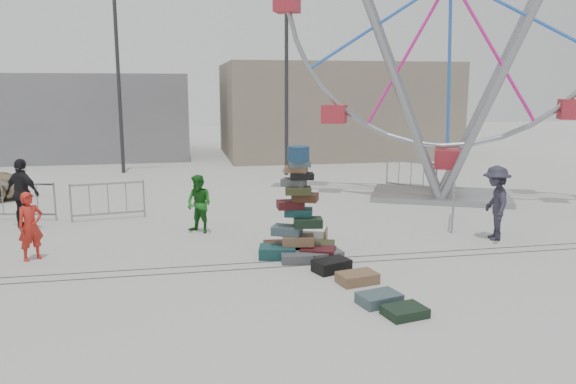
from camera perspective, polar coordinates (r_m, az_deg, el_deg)
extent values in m
plane|color=#9E9E99|center=(11.37, -2.56, -8.71)|extent=(90.00, 90.00, 0.00)
cube|color=#47443F|center=(11.94, -3.00, -7.75)|extent=(40.00, 0.04, 0.01)
cube|color=#47443F|center=(12.31, -3.26, -7.17)|extent=(40.00, 0.04, 0.01)
cube|color=gray|center=(31.82, 4.58, 8.34)|extent=(12.00, 8.00, 5.00)
cube|color=gray|center=(32.95, -18.98, 7.35)|extent=(10.00, 8.00, 4.40)
cylinder|color=#2D2D30|center=(24.06, -0.16, 11.21)|extent=(0.16, 0.16, 8.00)
cylinder|color=#2D2D30|center=(25.73, -16.83, 10.72)|extent=(0.16, 0.16, 8.00)
cube|color=#164244|center=(12.62, -1.09, -6.10)|extent=(0.91, 0.71, 0.26)
cube|color=#441215|center=(12.58, 3.07, -6.22)|extent=(0.90, 0.78, 0.24)
cube|color=#3F2314|center=(13.11, -0.89, -5.55)|extent=(0.73, 0.52, 0.22)
cube|color=#33361B|center=(13.06, 3.11, -5.58)|extent=(0.85, 0.72, 0.24)
cube|color=#4F5256|center=(12.31, 0.91, -6.68)|extent=(0.73, 0.54, 0.20)
cube|color=black|center=(13.27, 1.15, -5.34)|extent=(0.79, 0.67, 0.22)
cube|color=brown|center=(12.67, 1.03, -4.89)|extent=(0.78, 0.60, 0.22)
cube|color=#3F535B|center=(12.65, -0.11, -3.91)|extent=(0.78, 0.68, 0.20)
cube|color=black|center=(12.53, 2.05, -3.11)|extent=(0.68, 0.51, 0.20)
cube|color=#164244|center=(12.66, 1.07, -2.06)|extent=(0.70, 0.57, 0.18)
cube|color=#441215|center=(12.59, 0.24, -1.29)|extent=(0.59, 0.42, 0.18)
cube|color=#3F2314|center=(12.48, 1.75, -0.54)|extent=(0.66, 0.58, 0.18)
cube|color=#33361B|center=(12.36, 1.04, 0.16)|extent=(0.62, 0.47, 0.16)
cube|color=#4F5256|center=(12.47, 0.60, 1.00)|extent=(0.63, 0.56, 0.16)
cube|color=black|center=(12.35, 1.43, 1.62)|extent=(0.54, 0.40, 0.14)
cube|color=brown|center=(12.39, 0.83, 2.32)|extent=(0.57, 0.47, 0.14)
cube|color=#3F535B|center=(12.28, 1.19, 2.86)|extent=(0.49, 0.34, 0.12)
cylinder|color=navy|center=(12.29, 1.06, 3.91)|extent=(0.49, 0.49, 0.32)
cube|color=gray|center=(19.95, 15.18, -0.35)|extent=(5.24, 4.36, 0.18)
cylinder|color=gray|center=(18.81, 11.29, 9.98)|extent=(2.96, 1.57, 7.33)
cylinder|color=gray|center=(18.89, 20.20, 9.54)|extent=(2.96, 1.57, 7.33)
cylinder|color=gray|center=(20.43, 11.51, 10.01)|extent=(2.96, 1.57, 7.33)
cylinder|color=gray|center=(20.51, 19.71, 9.61)|extent=(2.96, 1.57, 7.33)
cube|color=#A52330|center=(19.76, 15.36, 3.26)|extent=(1.08, 1.08, 0.63)
cube|color=silver|center=(13.70, 2.26, -4.50)|extent=(0.93, 0.73, 0.38)
cube|color=#33361B|center=(13.17, 2.31, -5.55)|extent=(0.78, 0.68, 0.19)
cube|color=#4F5256|center=(12.54, 3.76, -6.39)|extent=(0.81, 0.65, 0.20)
cube|color=black|center=(11.73, 4.45, -7.46)|extent=(0.86, 0.71, 0.25)
cube|color=brown|center=(11.13, 7.05, -8.65)|extent=(0.84, 0.64, 0.21)
cube|color=#3F535B|center=(10.16, 9.25, -10.65)|extent=(0.83, 0.67, 0.20)
cube|color=black|center=(9.75, 11.78, -11.80)|extent=(0.77, 0.65, 0.16)
imported|color=#B22319|center=(13.54, -24.70, -3.17)|extent=(0.66, 0.62, 1.52)
imported|color=#18631A|center=(14.79, -9.02, -1.21)|extent=(0.93, 0.93, 1.52)
imported|color=black|center=(16.69, -25.35, -0.13)|extent=(1.18, 0.99, 1.89)
imported|color=#262532|center=(14.85, 20.32, -1.04)|extent=(1.00, 1.35, 1.86)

